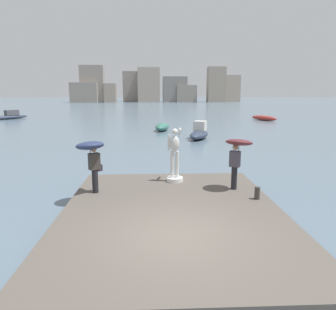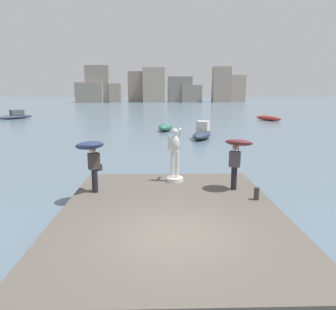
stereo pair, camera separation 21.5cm
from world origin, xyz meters
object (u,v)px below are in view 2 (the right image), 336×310
onlooker_left (91,151)px  boat_leftward (15,116)px  mooring_bollard (257,194)px  boat_mid (166,127)px  boat_far (202,133)px  statue_white_figure (175,160)px  onlooker_right (238,150)px  boat_near (268,118)px

onlooker_left → boat_leftward: (-19.19, 37.73, -1.48)m
mooring_bollard → boat_mid: 23.43m
onlooker_left → boat_far: size_ratio=0.50×
boat_far → boat_leftward: boat_far is taller
statue_white_figure → onlooker_right: size_ratio=1.11×
boat_mid → boat_far: size_ratio=0.88×
onlooker_right → boat_near: bearing=69.5°
statue_white_figure → mooring_bollard: bearing=-41.7°
boat_mid → boat_near: bearing=38.1°
boat_far → boat_leftward: 33.26m
mooring_bollard → boat_leftward: bearing=122.9°
mooring_bollard → boat_mid: bearing=96.5°
boat_mid → mooring_bollard: bearing=-83.5°
statue_white_figure → boat_far: statue_white_figure is taller
onlooker_left → boat_near: bearing=62.1°
mooring_bollard → onlooker_right: bearing=110.2°
boat_mid → boat_far: (3.06, -6.06, 0.11)m
onlooker_right → boat_leftward: 44.87m
boat_near → boat_leftward: (-37.18, 3.78, 0.12)m
boat_far → boat_leftward: (-25.40, 21.48, -0.04)m
onlooker_left → boat_near: size_ratio=0.41×
mooring_bollard → boat_far: bearing=88.7°
onlooker_left → boat_leftward: onlooker_left is taller
onlooker_left → boat_near: onlooker_left is taller
boat_mid → boat_leftward: bearing=145.4°
boat_leftward → onlooker_left: bearing=-63.0°
statue_white_figure → boat_leftward: bearing=121.6°
mooring_bollard → boat_far: size_ratio=0.11×
onlooker_left → boat_far: (6.21, 16.24, -1.44)m
onlooker_right → boat_mid: size_ratio=0.57×
mooring_bollard → boat_far: boat_far is taller
boat_mid → boat_leftward: boat_leftward is taller
boat_far → boat_leftward: size_ratio=0.77×
onlooker_right → statue_white_figure: bearing=151.4°
statue_white_figure → boat_near: statue_white_figure is taller
statue_white_figure → boat_far: size_ratio=0.56×
onlooker_left → boat_near: 38.45m
boat_far → boat_mid: bearing=116.8°
statue_white_figure → boat_mid: bearing=89.9°
statue_white_figure → boat_mid: statue_white_figure is taller
onlooker_right → mooring_bollard: 1.82m
onlooker_left → boat_mid: bearing=82.0°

